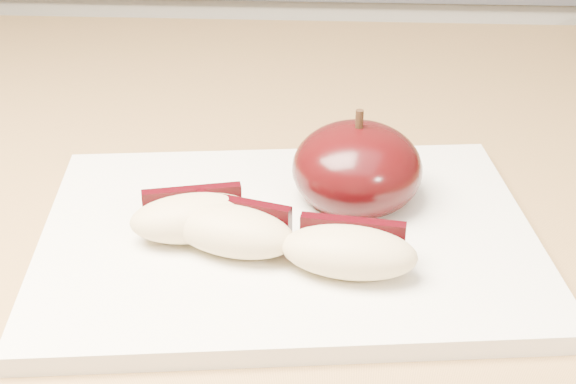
{
  "coord_description": "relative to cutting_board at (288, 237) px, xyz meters",
  "views": [
    {
      "loc": [
        0.03,
        -0.01,
        1.16
      ],
      "look_at": [
        0.01,
        0.39,
        0.94
      ],
      "focal_mm": 50.0,
      "sensor_mm": 36.0,
      "label": 1
    }
  ],
  "objects": [
    {
      "name": "cutting_board",
      "position": [
        0.0,
        0.0,
        0.0
      ],
      "size": [
        0.31,
        0.24,
        0.01
      ],
      "primitive_type": "cube",
      "rotation": [
        0.0,
        0.0,
        0.11
      ],
      "color": "silver",
      "rests_on": "island_counter"
    },
    {
      "name": "apple_wedge_c",
      "position": [
        0.03,
        -0.04,
        0.02
      ],
      "size": [
        0.08,
        0.04,
        0.03
      ],
      "rotation": [
        0.0,
        0.0,
        -0.13
      ],
      "color": "tan",
      "rests_on": "cutting_board"
    },
    {
      "name": "apple_wedge_a",
      "position": [
        -0.05,
        -0.01,
        0.02
      ],
      "size": [
        0.08,
        0.05,
        0.03
      ],
      "rotation": [
        0.0,
        0.0,
        0.23
      ],
      "color": "tan",
      "rests_on": "cutting_board"
    },
    {
      "name": "apple_half",
      "position": [
        0.04,
        0.04,
        0.03
      ],
      "size": [
        0.1,
        0.1,
        0.07
      ],
      "rotation": [
        0.0,
        0.0,
        -0.25
      ],
      "color": "black",
      "rests_on": "cutting_board"
    },
    {
      "name": "apple_wedge_b",
      "position": [
        -0.03,
        -0.02,
        0.02
      ],
      "size": [
        0.08,
        0.05,
        0.03
      ],
      "rotation": [
        0.0,
        0.0,
        -0.29
      ],
      "color": "tan",
      "rests_on": "cutting_board"
    },
    {
      "name": "back_cabinet",
      "position": [
        -0.01,
        0.81,
        -0.44
      ],
      "size": [
        2.4,
        0.62,
        0.94
      ],
      "color": "silver",
      "rests_on": "ground"
    }
  ]
}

